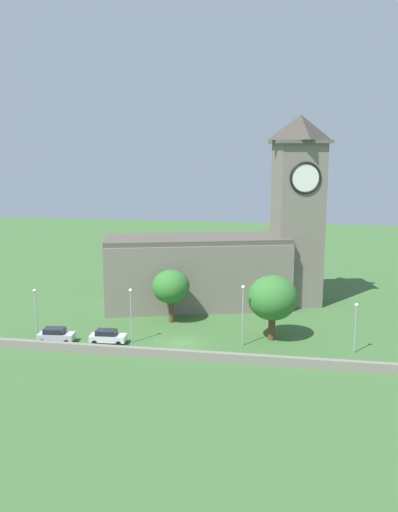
# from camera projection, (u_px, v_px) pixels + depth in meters

# --- Properties ---
(ground_plane) EXTENTS (200.00, 200.00, 0.00)m
(ground_plane) POSITION_uv_depth(u_px,v_px,m) (202.00, 309.00, 81.26)
(ground_plane) COLOR #3D6633
(church) EXTENTS (33.77, 17.52, 28.33)m
(church) POSITION_uv_depth(u_px,v_px,m) (229.00, 252.00, 81.92)
(church) COLOR slate
(church) RESTS_ON ground
(quay_barrier) EXTENTS (50.14, 0.70, 1.11)m
(quay_barrier) POSITION_uv_depth(u_px,v_px,m) (172.00, 354.00, 61.69)
(quay_barrier) COLOR gray
(quay_barrier) RESTS_ON ground
(car_silver) EXTENTS (4.53, 2.52, 1.82)m
(car_silver) POSITION_uv_depth(u_px,v_px,m) (56.00, 335.00, 66.96)
(car_silver) COLOR silver
(car_silver) RESTS_ON ground
(car_white) EXTENTS (4.48, 2.30, 1.70)m
(car_white) POSITION_uv_depth(u_px,v_px,m) (108.00, 337.00, 66.60)
(car_white) COLOR silver
(car_white) RESTS_ON ground
(streetlamp_west_end) EXTENTS (0.44, 0.44, 6.22)m
(streetlamp_west_end) POSITION_uv_depth(u_px,v_px,m) (36.00, 304.00, 68.39)
(streetlamp_west_end) COLOR #9EA0A5
(streetlamp_west_end) RESTS_ON ground
(streetlamp_west_mid) EXTENTS (0.44, 0.44, 6.84)m
(streetlamp_west_mid) POSITION_uv_depth(u_px,v_px,m) (131.00, 307.00, 66.10)
(streetlamp_west_mid) COLOR #9EA0A5
(streetlamp_west_mid) RESTS_ON ground
(streetlamp_central) EXTENTS (0.44, 0.44, 7.51)m
(streetlamp_central) POSITION_uv_depth(u_px,v_px,m) (243.00, 306.00, 65.06)
(streetlamp_central) COLOR #9EA0A5
(streetlamp_central) RESTS_ON ground
(streetlamp_east_mid) EXTENTS (0.44, 0.44, 6.00)m
(streetlamp_east_mid) POSITION_uv_depth(u_px,v_px,m) (356.00, 319.00, 62.83)
(streetlamp_east_mid) COLOR #9EA0A5
(streetlamp_east_mid) RESTS_ON ground
(tree_riverside_east) EXTENTS (5.10, 5.10, 7.34)m
(tree_riverside_east) POSITION_uv_depth(u_px,v_px,m) (171.00, 287.00, 74.04)
(tree_riverside_east) COLOR brown
(tree_riverside_east) RESTS_ON ground
(tree_riverside_west) EXTENTS (6.16, 6.16, 8.18)m
(tree_riverside_west) POSITION_uv_depth(u_px,v_px,m) (272.00, 298.00, 67.04)
(tree_riverside_west) COLOR brown
(tree_riverside_west) RESTS_ON ground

